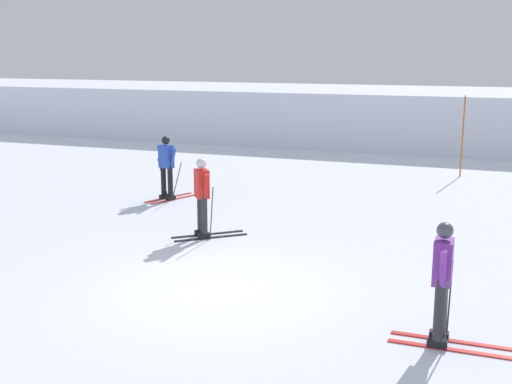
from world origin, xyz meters
TOP-DOWN VIEW (x-y plane):
  - ground_plane at (0.00, 0.00)m, footprint 120.00×120.00m
  - far_snow_ridge at (0.00, 19.52)m, footprint 80.00×7.67m
  - skier_red at (-1.53, 2.77)m, footprint 1.45×1.33m
  - skier_purple at (3.67, -0.84)m, footprint 1.60×1.00m
  - skier_blue at (-3.94, 5.71)m, footprint 0.96×1.62m
  - trail_marker_pole at (3.21, 11.80)m, footprint 0.05×0.05m

SIDE VIEW (x-z plane):
  - ground_plane at x=0.00m, z-range 0.00..0.00m
  - skier_blue at x=-3.94m, z-range 0.06..1.77m
  - skier_purple at x=3.67m, z-range 0.06..1.77m
  - skier_red at x=-1.53m, z-range 0.06..1.77m
  - far_snow_ridge at x=0.00m, z-range 0.00..2.25m
  - trail_marker_pole at x=3.21m, z-range 0.00..2.56m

